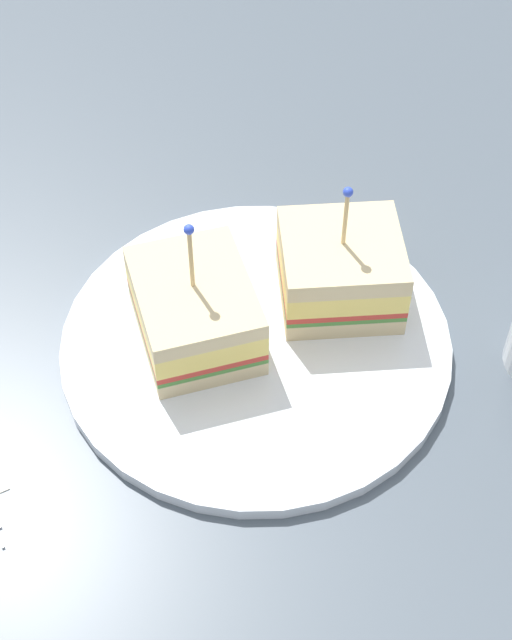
% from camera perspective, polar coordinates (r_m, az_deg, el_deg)
% --- Properties ---
extents(ground_plane, '(1.18, 1.18, 0.02)m').
position_cam_1_polar(ground_plane, '(0.69, 0.00, -2.17)').
color(ground_plane, '#4C5660').
extents(plate, '(0.28, 0.28, 0.01)m').
position_cam_1_polar(plate, '(0.68, 0.00, -1.38)').
color(plate, white).
rests_on(plate, ground_plane).
extents(sandwich_half_front, '(0.11, 0.09, 0.11)m').
position_cam_1_polar(sandwich_half_front, '(0.66, -3.70, 0.59)').
color(sandwich_half_front, beige).
rests_on(sandwich_half_front, plate).
extents(sandwich_half_back, '(0.09, 0.09, 0.11)m').
position_cam_1_polar(sandwich_half_back, '(0.68, 5.11, 3.03)').
color(sandwich_half_back, beige).
rests_on(sandwich_half_back, plate).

